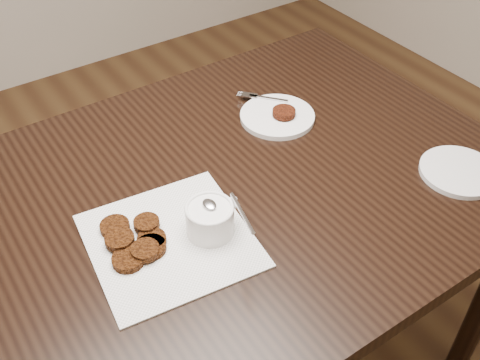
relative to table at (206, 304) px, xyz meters
name	(u,v)px	position (x,y,z in m)	size (l,w,h in m)	color
table	(206,304)	(0.00, 0.00, 0.00)	(1.44, 0.93, 0.75)	black
napkin	(170,240)	(-0.11, -0.08, 0.38)	(0.31, 0.31, 0.00)	white
sauce_ramekin	(209,207)	(-0.03, -0.10, 0.45)	(0.13, 0.13, 0.13)	white
patty_cluster	(138,242)	(-0.17, -0.06, 0.39)	(0.20, 0.20, 0.02)	#5A2A0B
plate_with_patty	(277,114)	(0.31, 0.14, 0.39)	(0.19, 0.19, 0.03)	white
plate_empty	(459,172)	(0.52, -0.26, 0.38)	(0.18, 0.18, 0.01)	silver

